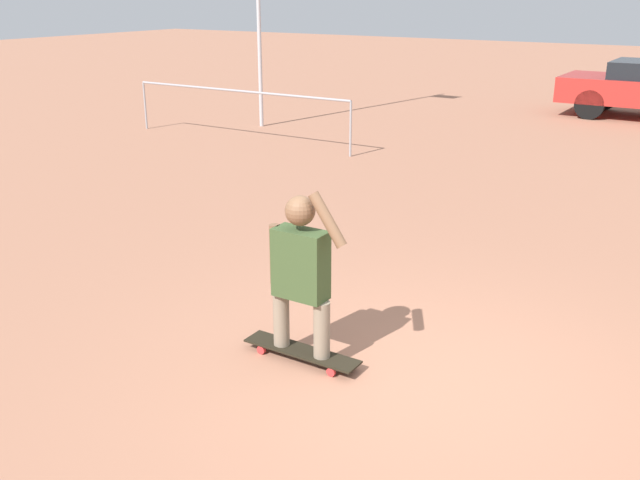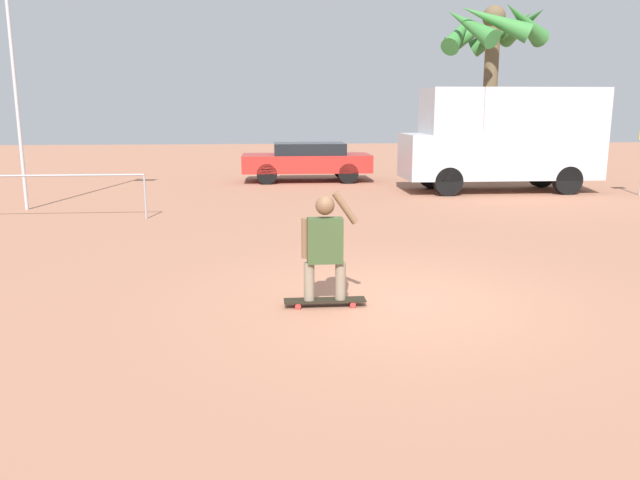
# 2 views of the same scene
# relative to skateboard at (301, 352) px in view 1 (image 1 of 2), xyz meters

# --- Properties ---
(ground_plane) EXTENTS (80.00, 80.00, 0.00)m
(ground_plane) POSITION_rel_skateboard_xyz_m (0.99, 0.15, -0.08)
(ground_plane) COLOR #A36B51
(skateboard) EXTENTS (1.08, 0.23, 0.09)m
(skateboard) POSITION_rel_skateboard_xyz_m (0.00, 0.00, 0.00)
(skateboard) COLOR black
(skateboard) RESTS_ON ground_plane
(person_skateboarder) EXTENTS (0.74, 0.25, 1.44)m
(person_skateboarder) POSITION_rel_skateboard_xyz_m (-0.00, -0.00, 0.79)
(person_skateboarder) COLOR gray
(person_skateboarder) RESTS_ON skateboard
(plaza_railing_segment) EXTENTS (5.44, 0.05, 1.08)m
(plaza_railing_segment) POSITION_rel_skateboard_xyz_m (-6.31, 7.12, 0.85)
(plaza_railing_segment) COLOR #99999E
(plaza_railing_segment) RESTS_ON ground_plane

